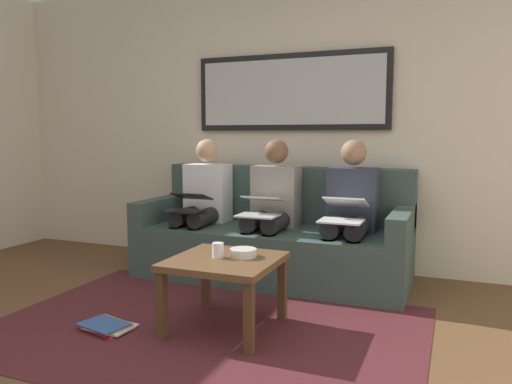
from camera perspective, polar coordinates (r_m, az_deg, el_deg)
The scene contains 14 objects.
wall_rear at distance 4.55m, azimuth 4.29°, elevation 8.11°, with size 6.00×0.12×2.60m, color beige.
area_rug at distance 3.16m, azimuth -6.00°, elevation -15.27°, with size 2.60×1.80×0.01m, color #4C1E23.
couch at distance 4.18m, azimuth 2.15°, elevation -5.37°, with size 2.20×0.90×0.90m.
framed_mirror at distance 4.47m, azimuth 3.94°, elevation 11.34°, with size 1.75×0.05×0.67m.
coffee_table at distance 3.03m, azimuth -3.60°, elevation -8.76°, with size 0.62×0.62×0.44m.
cup at distance 3.02m, azimuth -4.38°, elevation -6.66°, with size 0.07×0.07×0.09m, color silver.
bowl at distance 3.03m, azimuth -1.47°, elevation -6.97°, with size 0.16×0.16×0.05m, color beige.
person_left at distance 3.90m, azimuth 10.72°, elevation -1.92°, with size 0.38×0.58×1.14m.
laptop_white at distance 3.67m, azimuth 10.02°, elevation -2.06°, with size 0.31×0.39×0.17m.
person_middle at distance 4.07m, azimuth 1.84°, elevation -1.46°, with size 0.38×0.58×1.14m.
laptop_silver at distance 3.84m, azimuth 0.58°, elevation -1.61°, with size 0.31×0.35×0.15m.
person_right at distance 4.33m, azimuth -6.14°, elevation -1.01°, with size 0.38×0.58×1.14m.
laptop_black at distance 4.11m, azimuth -7.76°, elevation -1.21°, with size 0.30×0.33×0.14m.
magazine_stack at distance 3.25m, azimuth -16.71°, elevation -14.46°, with size 0.34×0.29×0.04m.
Camera 1 is at (-1.39, 1.73, 1.18)m, focal length 34.94 mm.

